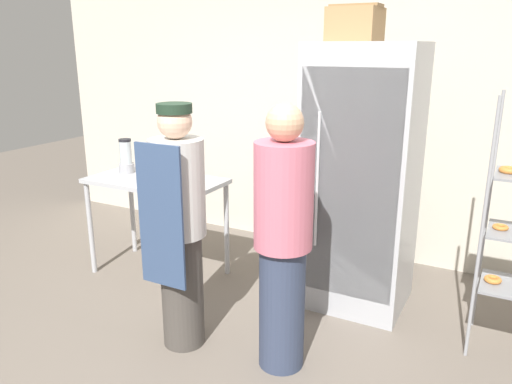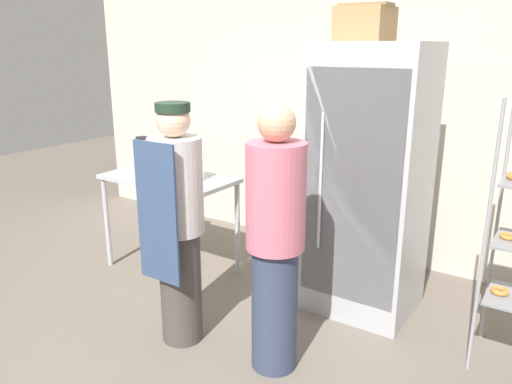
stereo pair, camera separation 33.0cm
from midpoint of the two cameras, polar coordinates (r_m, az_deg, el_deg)
ground_plane at (r=3.28m, az=-11.60°, el=-20.19°), size 14.00×14.00×0.00m
back_wall at (r=4.79m, az=6.42°, el=10.51°), size 6.40×0.12×2.92m
refrigerator at (r=3.74m, az=9.43°, el=1.33°), size 0.76×0.70×1.97m
prep_counter at (r=4.34m, az=-13.49°, el=0.10°), size 1.14×0.62×0.86m
donut_box at (r=4.14m, az=-11.73°, el=1.60°), size 0.26×0.22×0.26m
blender_pitcher at (r=4.56m, az=-16.67°, el=3.74°), size 0.13×0.13×0.30m
cardboard_storage_box at (r=3.76m, az=8.71°, el=18.47°), size 0.35×0.35×0.25m
person_baker at (r=3.23m, az=-11.72°, el=-3.88°), size 0.34×0.36×1.61m
person_customer at (r=2.94m, az=-0.12°, el=-5.59°), size 0.35×0.35×1.64m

